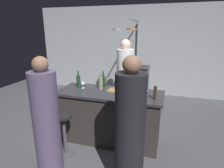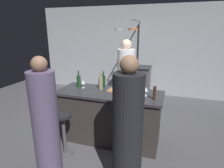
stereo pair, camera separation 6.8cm
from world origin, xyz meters
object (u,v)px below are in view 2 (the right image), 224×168
at_px(cutting_board, 117,91).
at_px(wine_bottle_white, 101,83).
at_px(stove_range, 136,81).
at_px(mixing_bowl_wooden, 141,90).
at_px(wine_bottle_green, 79,81).
at_px(wine_glass_near_right_guest, 83,82).
at_px(bar_stool_right, 131,145).
at_px(potted_plant, 47,99).
at_px(pepper_mill, 155,93).
at_px(wine_bottle_red, 103,81).
at_px(mixing_bowl_steel, 122,95).
at_px(bar_stool_left, 64,132).
at_px(wine_glass_by_chef, 146,90).
at_px(guest_right, 127,133).
at_px(guest_left, 45,122).
at_px(chef, 126,83).

distance_m(cutting_board, wine_bottle_white, 0.33).
distance_m(stove_range, mixing_bowl_wooden, 2.37).
bearing_deg(wine_bottle_green, wine_glass_near_right_guest, -13.35).
relative_size(stove_range, bar_stool_right, 1.31).
bearing_deg(potted_plant, wine_glass_near_right_guest, -25.79).
bearing_deg(pepper_mill, wine_glass_near_right_guest, 171.28).
relative_size(cutting_board, wine_bottle_red, 1.10).
height_order(potted_plant, mixing_bowl_steel, mixing_bowl_steel).
height_order(bar_stool_left, wine_glass_by_chef, wine_glass_by_chef).
distance_m(guest_right, wine_bottle_red, 1.46).
height_order(wine_bottle_red, mixing_bowl_wooden, wine_bottle_red).
bearing_deg(guest_right, wine_glass_near_right_guest, 136.17).
bearing_deg(guest_left, wine_bottle_red, 75.25).
bearing_deg(wine_glass_by_chef, mixing_bowl_steel, -150.07).
bearing_deg(bar_stool_right, wine_bottle_white, 135.00).
height_order(chef, potted_plant, chef).
distance_m(guest_left, cutting_board, 1.30).
bearing_deg(wine_glass_by_chef, bar_stool_right, -97.71).
distance_m(wine_bottle_red, wine_glass_by_chef, 0.85).
relative_size(wine_glass_by_chef, mixing_bowl_wooden, 0.88).
xyz_separation_m(guest_left, wine_bottle_red, (0.33, 1.27, 0.26)).
xyz_separation_m(stove_range, pepper_mill, (0.76, -2.58, 0.56)).
bearing_deg(pepper_mill, bar_stool_right, -115.30).
bearing_deg(guest_right, mixing_bowl_wooden, 92.56).
relative_size(cutting_board, wine_glass_by_chef, 2.19).
xyz_separation_m(potted_plant, wine_bottle_green, (1.24, -0.62, 0.72)).
xyz_separation_m(guest_left, cutting_board, (0.65, 1.11, 0.16)).
distance_m(bar_stool_right, cutting_board, 0.98).
relative_size(wine_glass_near_right_guest, mixing_bowl_wooden, 0.88).
xyz_separation_m(cutting_board, mixing_bowl_wooden, (0.39, 0.10, 0.03)).
height_order(bar_stool_left, guest_left, guest_left).
bearing_deg(mixing_bowl_steel, mixing_bowl_wooden, 60.06).
bearing_deg(wine_bottle_red, guest_right, -58.19).
bearing_deg(guest_left, bar_stool_left, 90.41).
xyz_separation_m(guest_right, pepper_mill, (0.21, 0.84, 0.23)).
bearing_deg(cutting_board, guest_right, -67.46).
bearing_deg(mixing_bowl_steel, pepper_mill, 7.97).
bearing_deg(chef, bar_stool_right, -72.91).
bearing_deg(chef, mixing_bowl_steel, -78.40).
bearing_deg(guest_left, bar_stool_right, 20.47).
relative_size(cutting_board, wine_bottle_green, 1.05).
relative_size(cutting_board, pepper_mill, 1.52).
bearing_deg(wine_bottle_white, guest_left, -106.70).
relative_size(bar_stool_right, pepper_mill, 3.24).
bearing_deg(potted_plant, pepper_mill, -17.81).
distance_m(wine_bottle_green, mixing_bowl_steel, 0.95).
xyz_separation_m(bar_stool_right, wine_bottle_green, (-1.15, 0.71, 0.64)).
xyz_separation_m(pepper_mill, mixing_bowl_wooden, (-0.26, 0.32, -0.07)).
xyz_separation_m(guest_right, wine_glass_by_chef, (0.06, 0.96, 0.23)).
bearing_deg(potted_plant, cutting_board, -17.48).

